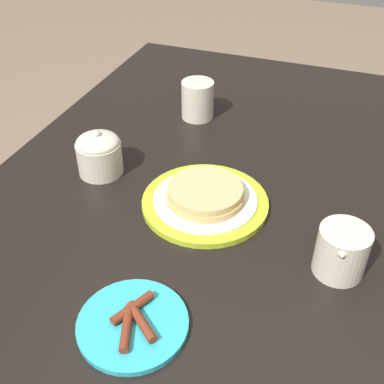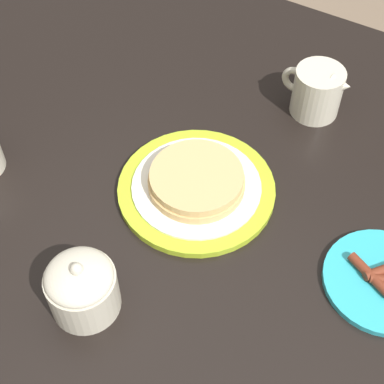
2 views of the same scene
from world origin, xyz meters
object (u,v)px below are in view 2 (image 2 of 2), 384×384
at_px(pancake_plate, 196,185).
at_px(sugar_bowl, 82,287).
at_px(creamer_pitcher, 318,91).
at_px(side_plate_bacon, 383,280).

bearing_deg(pancake_plate, sugar_bowl, 82.93).
xyz_separation_m(pancake_plate, sugar_bowl, (0.03, 0.24, 0.03)).
distance_m(pancake_plate, creamer_pitcher, 0.27).
xyz_separation_m(pancake_plate, creamer_pitcher, (-0.08, -0.26, 0.03)).
height_order(side_plate_bacon, creamer_pitcher, creamer_pitcher).
relative_size(creamer_pitcher, sugar_bowl, 1.23).
height_order(pancake_plate, creamer_pitcher, creamer_pitcher).
distance_m(creamer_pitcher, sugar_bowl, 0.52).
xyz_separation_m(side_plate_bacon, sugar_bowl, (0.33, 0.23, 0.04)).
relative_size(pancake_plate, sugar_bowl, 2.45).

